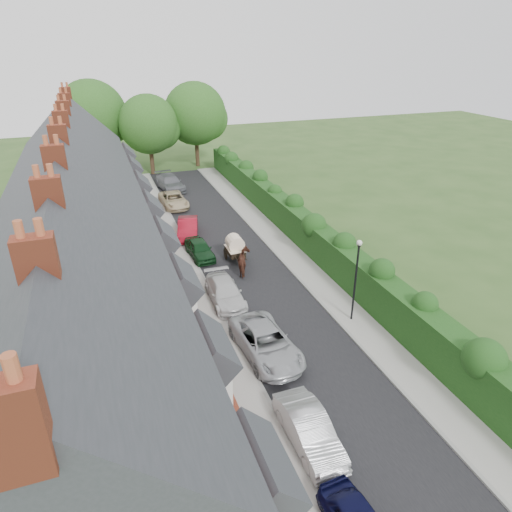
% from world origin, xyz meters
% --- Properties ---
extents(ground, '(140.00, 140.00, 0.00)m').
position_xyz_m(ground, '(0.00, 0.00, 0.00)').
color(ground, '#2D4C1E').
rests_on(ground, ground).
extents(road, '(6.00, 58.00, 0.02)m').
position_xyz_m(road, '(-0.50, 11.00, 0.01)').
color(road, black).
rests_on(road, ground).
extents(pavement_hedge_side, '(2.20, 58.00, 0.12)m').
position_xyz_m(pavement_hedge_side, '(3.60, 11.00, 0.06)').
color(pavement_hedge_side, '#9A9892').
rests_on(pavement_hedge_side, ground).
extents(pavement_house_side, '(1.70, 58.00, 0.12)m').
position_xyz_m(pavement_house_side, '(-4.35, 11.00, 0.06)').
color(pavement_house_side, '#9A9892').
rests_on(pavement_house_side, ground).
extents(kerb_hedge_side, '(0.18, 58.00, 0.13)m').
position_xyz_m(kerb_hedge_side, '(2.55, 11.00, 0.07)').
color(kerb_hedge_side, gray).
rests_on(kerb_hedge_side, ground).
extents(kerb_house_side, '(0.18, 58.00, 0.13)m').
position_xyz_m(kerb_house_side, '(-3.55, 11.00, 0.07)').
color(kerb_house_side, gray).
rests_on(kerb_house_side, ground).
extents(hedge, '(2.10, 58.00, 2.85)m').
position_xyz_m(hedge, '(5.40, 11.00, 1.60)').
color(hedge, '#143B12').
rests_on(hedge, ground).
extents(terrace_row, '(9.05, 40.50, 11.50)m').
position_xyz_m(terrace_row, '(-10.87, 9.98, 4.47)').
color(terrace_row, maroon).
rests_on(terrace_row, ground).
extents(garden_wall_row, '(0.35, 40.35, 1.10)m').
position_xyz_m(garden_wall_row, '(-5.35, 10.00, 0.46)').
color(garden_wall_row, brown).
rests_on(garden_wall_row, ground).
extents(lamppost, '(0.32, 0.32, 5.16)m').
position_xyz_m(lamppost, '(3.40, 4.00, 3.30)').
color(lamppost, black).
rests_on(lamppost, ground).
extents(tree_far_left, '(7.14, 6.80, 9.29)m').
position_xyz_m(tree_far_left, '(-2.65, 40.08, 5.71)').
color(tree_far_left, '#332316').
rests_on(tree_far_left, ground).
extents(tree_far_right, '(7.98, 7.60, 10.31)m').
position_xyz_m(tree_far_right, '(3.39, 42.08, 6.31)').
color(tree_far_right, '#332316').
rests_on(tree_far_right, ground).
extents(tree_far_back, '(8.40, 8.00, 10.82)m').
position_xyz_m(tree_far_back, '(-8.59, 43.08, 6.62)').
color(tree_far_back, '#332316').
rests_on(tree_far_back, ground).
extents(car_silver_a, '(1.56, 4.34, 1.42)m').
position_xyz_m(car_silver_a, '(-2.85, -3.27, 0.71)').
color(car_silver_a, '#B3B3B8').
rests_on(car_silver_a, ground).
extents(car_silver_b, '(2.87, 5.58, 1.50)m').
position_xyz_m(car_silver_b, '(-2.46, 2.69, 0.75)').
color(car_silver_b, '#A8ABAF').
rests_on(car_silver_b, ground).
extents(car_white, '(2.01, 4.74, 1.36)m').
position_xyz_m(car_white, '(-3.00, 8.48, 0.68)').
color(car_white, silver).
rests_on(car_white, ground).
extents(car_green, '(1.85, 4.04, 1.34)m').
position_xyz_m(car_green, '(-3.00, 15.36, 0.67)').
color(car_green, '#103617').
rests_on(car_green, ground).
extents(car_red, '(2.58, 4.73, 1.48)m').
position_xyz_m(car_red, '(-3.00, 19.59, 0.74)').
color(car_red, maroon).
rests_on(car_red, ground).
extents(car_beige, '(2.50, 4.97, 1.35)m').
position_xyz_m(car_beige, '(-2.76, 27.40, 0.67)').
color(car_beige, beige).
rests_on(car_beige, ground).
extents(car_grey, '(2.91, 5.62, 1.56)m').
position_xyz_m(car_grey, '(-2.12, 33.00, 0.78)').
color(car_grey, slate).
rests_on(car_grey, ground).
extents(horse, '(1.40, 2.23, 1.74)m').
position_xyz_m(horse, '(-0.66, 11.70, 0.87)').
color(horse, '#462419').
rests_on(horse, ground).
extents(horse_cart, '(1.27, 2.80, 2.02)m').
position_xyz_m(horse_cart, '(-0.66, 13.92, 1.16)').
color(horse_cart, black).
rests_on(horse_cart, ground).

